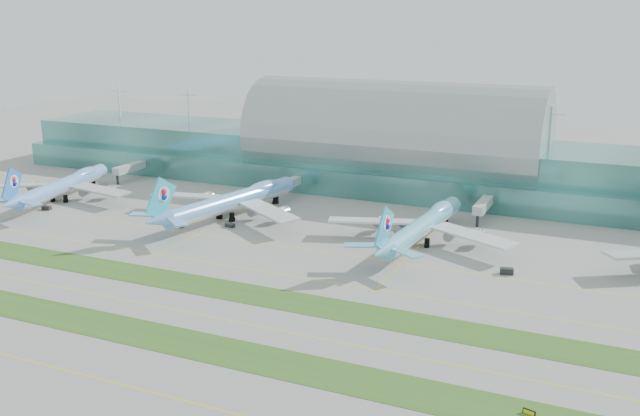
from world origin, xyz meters
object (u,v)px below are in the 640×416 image
at_px(terminal, 394,152).
at_px(airliner_b, 234,200).
at_px(airliner_c, 424,224).
at_px(airliner_a, 64,185).
at_px(taxiway_sign_east, 529,412).

xyz_separation_m(terminal, airliner_b, (-35.97, -67.07, -7.91)).
distance_m(terminal, airliner_c, 75.37).
bearing_deg(terminal, airliner_b, -118.20).
bearing_deg(airliner_a, taxiway_sign_east, -35.75).
relative_size(airliner_a, airliner_b, 0.92).
xyz_separation_m(airliner_c, taxiway_sign_east, (45.06, -88.15, -5.38)).
height_order(airliner_a, taxiway_sign_east, airliner_a).
xyz_separation_m(airliner_a, airliner_c, (140.23, 4.51, 0.05)).
relative_size(airliner_c, taxiway_sign_east, 29.44).
height_order(airliner_c, taxiway_sign_east, airliner_c).
xyz_separation_m(terminal, airliner_a, (-107.92, -72.09, -8.39)).
distance_m(airliner_a, airliner_b, 72.13).
height_order(airliner_b, taxiway_sign_east, airliner_b).
distance_m(airliner_b, airliner_c, 68.28).
distance_m(terminal, airliner_b, 76.52).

